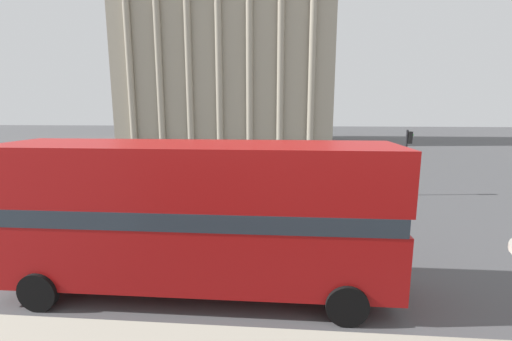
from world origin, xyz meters
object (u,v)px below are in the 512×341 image
double_decker_bus (198,212)px  pedestrian_yellow (309,178)px  traffic_light_mid (407,153)px  plaza_building_left (227,57)px  traffic_light_near (194,177)px  car_maroon (210,193)px  pedestrian_white (281,169)px  car_white (317,158)px  pedestrian_blue (227,156)px

double_decker_bus → pedestrian_yellow: size_ratio=5.81×
double_decker_bus → traffic_light_mid: bearing=57.8°
traffic_light_mid → pedestrian_yellow: bearing=-174.0°
plaza_building_left → pedestrian_yellow: bearing=-73.3°
traffic_light_near → pedestrian_yellow: size_ratio=2.22×
car_maroon → traffic_light_mid: bearing=105.3°
traffic_light_near → pedestrian_yellow: (4.79, 7.80, -1.56)m
pedestrian_yellow → pedestrian_white: size_ratio=1.01×
traffic_light_near → car_white: traffic_light_near is taller
traffic_light_mid → car_maroon: (-11.06, -3.07, -1.84)m
plaza_building_left → traffic_light_mid: 39.01m
car_white → car_maroon: bearing=150.2°
car_white → double_decker_bus: bearing=163.7°
double_decker_bus → plaza_building_left: bearing=105.1°
double_decker_bus → pedestrian_yellow: bearing=77.9°
pedestrian_white → traffic_light_mid: bearing=166.5°
double_decker_bus → car_maroon: size_ratio=2.50×
car_maroon → pedestrian_yellow: bearing=114.5°
plaza_building_left → traffic_light_near: bearing=-82.5°
car_white → pedestrian_yellow: bearing=169.4°
plaza_building_left → traffic_light_mid: plaza_building_left is taller
traffic_light_near → car_maroon: traffic_light_near is taller
traffic_light_near → car_maroon: bearing=96.2°
car_maroon → pedestrian_yellow: size_ratio=2.32×
plaza_building_left → car_maroon: plaza_building_left is taller
car_maroon → pedestrian_yellow: pedestrian_yellow is taller
plaza_building_left → car_maroon: size_ratio=7.55×
car_maroon → pedestrian_white: 6.76m
traffic_light_mid → car_white: (-4.15, 10.36, -1.84)m
car_white → pedestrian_white: pedestrian_white is taller
traffic_light_near → pedestrian_white: size_ratio=2.24×
pedestrian_blue → pedestrian_white: size_ratio=1.02×
pedestrian_yellow → car_maroon: bearing=-126.7°
pedestrian_blue → pedestrian_yellow: size_ratio=1.01×
plaza_building_left → pedestrian_blue: plaza_building_left is taller
double_decker_bus → plaza_building_left: plaza_building_left is taller
pedestrian_white → traffic_light_near: bearing=79.8°
double_decker_bus → pedestrian_blue: size_ratio=5.77×
traffic_light_near → car_maroon: size_ratio=0.95×
car_maroon → double_decker_bus: bearing=10.0°
double_decker_bus → pedestrian_blue: 20.75m
plaza_building_left → pedestrian_white: (8.69, -31.44, -11.89)m
traffic_light_near → pedestrian_yellow: bearing=58.4°
double_decker_bus → pedestrian_white: bearing=88.4°
double_decker_bus → pedestrian_blue: bearing=104.2°
double_decker_bus → pedestrian_white: (2.16, 14.25, -1.29)m
plaza_building_left → pedestrian_yellow: plaza_building_left is taller
double_decker_bus → pedestrian_white: double_decker_bus is taller
traffic_light_near → pedestrian_white: bearing=74.1°
double_decker_bus → traffic_light_near: double_decker_bus is taller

